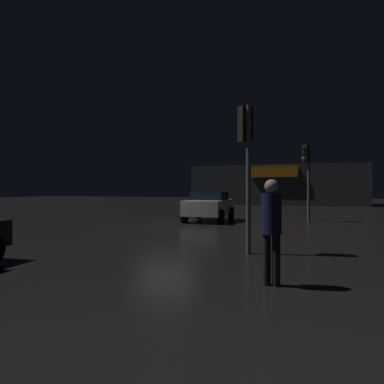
{
  "coord_description": "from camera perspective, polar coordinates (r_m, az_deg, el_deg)",
  "views": [
    {
      "loc": [
        6.16,
        -13.8,
        1.62
      ],
      "look_at": [
        -1.07,
        6.63,
        1.5
      ],
      "focal_mm": 32.04,
      "sensor_mm": 36.0,
      "label": 1
    }
  ],
  "objects": [
    {
      "name": "pedestrian",
      "position": [
        5.97,
        13.08,
        -5.08
      ],
      "size": [
        0.35,
        0.35,
        1.8
      ],
      "color": "black",
      "rests_on": "ground"
    },
    {
      "name": "ground_plane",
      "position": [
        15.2,
        -4.57,
        -5.79
      ],
      "size": [
        120.0,
        120.0,
        0.0
      ],
      "primitive_type": "plane",
      "color": "black"
    },
    {
      "name": "traffic_signal_main",
      "position": [
        9.02,
        8.97,
        7.85
      ],
      "size": [
        0.42,
        0.43,
        3.78
      ],
      "color": "#595B60",
      "rests_on": "ground"
    },
    {
      "name": "store_building",
      "position": [
        40.6,
        14.07,
        1.07
      ],
      "size": [
        18.31,
        8.3,
        4.3
      ],
      "color": "#33383D",
      "rests_on": "ground"
    },
    {
      "name": "car_near",
      "position": [
        17.91,
        2.86,
        -2.23
      ],
      "size": [
        2.17,
        3.86,
        1.55
      ],
      "color": "silver",
      "rests_on": "ground"
    },
    {
      "name": "traffic_signal_opposite",
      "position": [
        18.82,
        18.6,
        3.95
      ],
      "size": [
        0.43,
        0.41,
        3.98
      ],
      "color": "#595B60",
      "rests_on": "ground"
    }
  ]
}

